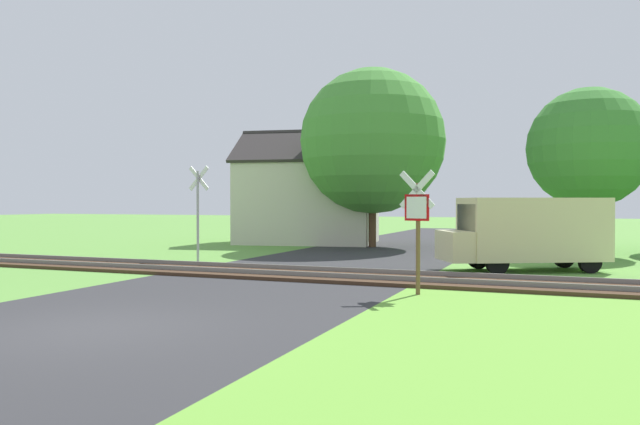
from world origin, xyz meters
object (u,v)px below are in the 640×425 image
(tree_center, at_px, (372,141))
(tree_right, at_px, (589,148))
(house, at_px, (309,200))
(mail_truck, at_px, (527,231))
(crossing_sign_far, at_px, (198,206))
(stop_sign_near, at_px, (417,221))

(tree_center, distance_m, tree_right, 9.35)
(tree_center, xyz_separation_m, tree_right, (9.29, -0.83, -0.68))
(house, relative_size, mail_truck, 1.50)
(crossing_sign_far, bearing_deg, tree_right, 40.69)
(house, bearing_deg, crossing_sign_far, -97.59)
(stop_sign_near, height_order, crossing_sign_far, crossing_sign_far)
(stop_sign_near, xyz_separation_m, house, (-9.22, 15.74, 0.54))
(mail_truck, bearing_deg, house, 21.71)
(house, xyz_separation_m, tree_center, (3.91, -1.59, 2.74))
(crossing_sign_far, distance_m, house, 10.89)
(tree_right, bearing_deg, tree_center, 174.88)
(stop_sign_near, relative_size, house, 0.36)
(tree_right, bearing_deg, crossing_sign_far, -146.73)
(stop_sign_near, distance_m, tree_center, 15.46)
(house, distance_m, tree_center, 5.03)
(crossing_sign_far, height_order, mail_truck, crossing_sign_far)
(tree_center, distance_m, mail_truck, 11.54)
(stop_sign_near, xyz_separation_m, tree_right, (3.98, 13.32, 2.60))
(house, relative_size, tree_right, 1.16)
(stop_sign_near, xyz_separation_m, tree_center, (-5.31, 14.15, 3.28))
(house, height_order, mail_truck, house)
(stop_sign_near, distance_m, crossing_sign_far, 10.15)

